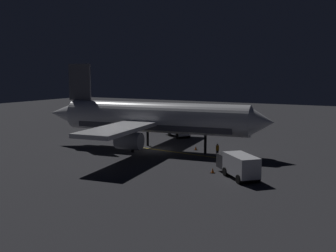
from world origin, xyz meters
TOP-DOWN VIEW (x-y plane):
  - ground_plane at (0.00, 0.00)m, footprint 180.00×180.00m
  - apron_guide_stripe at (0.15, 4.00)m, footprint 2.53×21.45m
  - airliner at (0.07, -0.56)m, footprint 30.05×33.74m
  - baggage_truck at (8.64, 14.90)m, footprint 5.89×5.87m
  - catering_truck at (-11.80, -2.62)m, footprint 5.14×5.99m
  - ground_crew_worker at (0.29, 9.33)m, footprint 0.40×0.40m
  - traffic_cone_near_left at (-2.62, 5.00)m, footprint 0.50×0.50m
  - traffic_cone_near_right at (8.19, 11.90)m, footprint 0.50×0.50m

SIDE VIEW (x-z plane):
  - ground_plane at x=0.00m, z-range -0.20..0.00m
  - apron_guide_stripe at x=0.15m, z-range 0.00..0.01m
  - traffic_cone_near_left at x=-2.62m, z-range -0.03..0.52m
  - traffic_cone_near_right at x=8.19m, z-range -0.03..0.52m
  - ground_crew_worker at x=0.29m, z-range 0.02..1.76m
  - catering_truck at x=-11.80m, z-range 0.06..2.28m
  - baggage_truck at x=8.64m, z-range 0.04..2.51m
  - airliner at x=0.07m, z-range -1.61..10.40m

